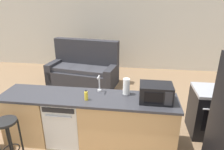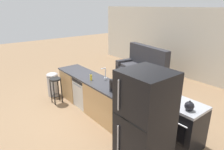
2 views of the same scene
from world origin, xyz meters
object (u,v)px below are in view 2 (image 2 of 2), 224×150
trash_bin (53,84)px  stove_range (182,125)px  refrigerator (144,126)px  microwave (123,87)px  paper_towel_roll (115,79)px  bar_stool (56,85)px  couch (142,70)px  dishwasher (87,91)px  kettle (189,106)px  soap_bottle (91,77)px

trash_bin → stove_range: bearing=15.0°
refrigerator → microwave: 1.25m
microwave → paper_towel_roll: bearing=160.5°
stove_range → microwave: size_ratio=1.80×
bar_stool → trash_bin: (-0.53, 0.13, -0.16)m
bar_stool → couch: couch is taller
bar_stool → dishwasher: bearing=41.4°
dishwasher → refrigerator: bearing=-11.9°
kettle → microwave: bearing=-161.6°
couch → refrigerator: bearing=-46.7°
stove_range → refrigerator: refrigerator is taller
paper_towel_roll → couch: (-1.42, 2.46, -0.64)m
stove_range → trash_bin: size_ratio=1.22×
paper_towel_roll → soap_bottle: size_ratio=1.60×
dishwasher → stove_range: 2.66m
stove_range → dishwasher: bearing=-168.1°
soap_bottle → bar_stool: bearing=-156.0°
soap_bottle → bar_stool: soap_bottle is taller
refrigerator → trash_bin: 3.85m
bar_stool → couch: size_ratio=0.35×
microwave → soap_bottle: microwave is taller
paper_towel_roll → couch: size_ratio=0.13×
stove_range → paper_towel_roll: size_ratio=3.19×
kettle → couch: size_ratio=0.10×
soap_bottle → trash_bin: size_ratio=0.24×
soap_bottle → microwave: bearing=6.0°
dishwasher → microwave: 1.61m
refrigerator → trash_bin: bearing=178.9°
paper_towel_roll → trash_bin: bearing=-164.1°
microwave → couch: bearing=125.6°
stove_range → trash_bin: (-3.82, -1.02, -0.07)m
refrigerator → stove_range: bearing=90.0°
stove_range → refrigerator: (-0.00, -1.10, 0.44)m
soap_bottle → kettle: 2.42m
dishwasher → refrigerator: refrigerator is taller
dishwasher → microwave: microwave is taller
soap_bottle → trash_bin: soap_bottle is taller
stove_range → soap_bottle: bearing=-163.1°
soap_bottle → stove_range: bearing=16.9°
bar_stool → stove_range: bearing=19.3°
couch → paper_towel_roll: bearing=-60.1°
trash_bin → couch: (0.82, 3.10, 0.02)m
refrigerator → soap_bottle: 2.23m
kettle → couch: couch is taller
refrigerator → kettle: refrigerator is taller
couch → microwave: bearing=-54.4°
stove_range → kettle: (0.17, -0.13, 0.53)m
paper_towel_roll → refrigerator: bearing=-24.4°
bar_stool → refrigerator: bearing=0.9°
bar_stool → couch: (0.29, 3.23, -0.14)m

